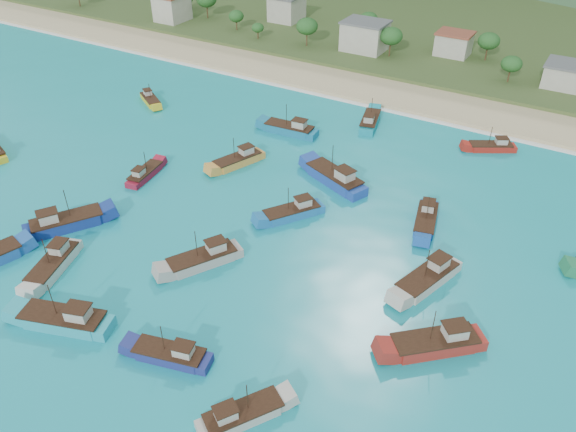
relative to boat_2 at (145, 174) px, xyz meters
The scene contains 23 objects.
ground 42.52m from the boat_2, 26.64° to the right, with size 600.00×600.00×0.00m, color #0D8991.
beach 70.97m from the boat_2, 57.62° to the left, with size 400.00×18.00×1.20m, color beige.
land 126.77m from the boat_2, 72.55° to the left, with size 400.00×110.00×2.40m, color #385123.
surf_line 63.15m from the boat_2, 53.00° to the left, with size 400.00×2.50×0.08m, color white.
village 91.30m from the boat_2, 68.86° to the left, with size 216.57×29.93×7.49m.
vegetation 90.05m from the boat_2, 68.78° to the left, with size 278.98×25.76×8.85m.
boat_2 is the anchor object (origin of this frame).
boat_4 27.13m from the boat_2, 76.20° to the right, with size 6.51×11.36×6.44m.
boat_6 37.44m from the boat_2, 63.19° to the right, with size 12.81×7.31×7.26m.
boat_8 34.94m from the boat_2, 26.99° to the left, with size 13.53×8.44×7.70m.
boat_12 54.54m from the boat_2, ahead, with size 6.81×12.18×6.90m.
boat_14 55.59m from the boat_2, 36.88° to the right, with size 7.71×9.74×5.76m.
boat_16 17.50m from the boat_2, 46.43° to the left, with size 6.61×11.00×6.25m.
boat_17 50.91m from the boat_2, 13.73° to the left, with size 5.34×10.77×6.12m.
boat_18 29.90m from the boat_2, ahead, with size 8.42×10.43×6.19m.
boat_19 67.72m from the boat_2, 39.45° to the left, with size 9.37×6.96×5.46m.
boat_20 44.59m from the boat_2, 43.62° to the right, with size 10.26×5.28×5.82m.
boat_22 49.15m from the boat_2, 56.96° to the left, with size 5.70×11.09×6.29m.
boat_23 18.41m from the boat_2, 90.18° to the right, with size 9.65×12.44×7.32m.
boat_24 60.79m from the boat_2, 12.15° to the right, with size 11.20×10.54×7.03m.
boat_25 34.21m from the boat_2, 130.36° to the left, with size 8.81×6.77×5.17m.
boat_31 32.20m from the boat_2, 64.23° to the left, with size 11.78×4.29×6.83m.
boat_32 28.46m from the boat_2, 30.19° to the right, with size 8.51×11.49×6.69m.
Camera 1 is at (29.87, -44.02, 53.60)m, focal length 35.00 mm.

